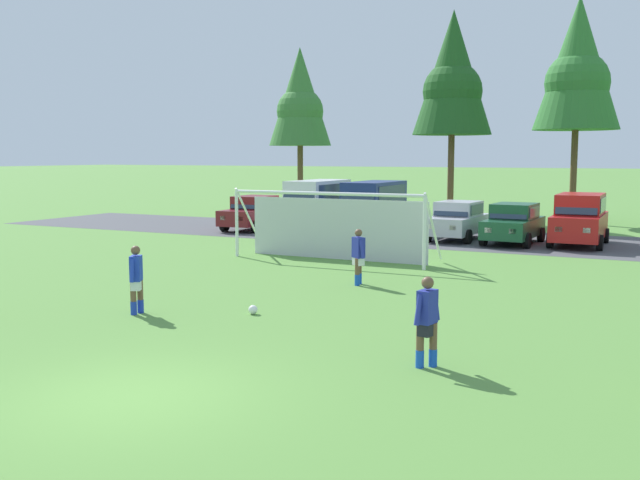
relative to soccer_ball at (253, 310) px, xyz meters
The scene contains 16 objects.
ground_plane 9.22m from the soccer_ball, 81.09° to the left, with size 400.00×400.00×0.00m, color #598C3D.
parking_lot_strip 17.74m from the soccer_ball, 85.39° to the left, with size 52.00×8.40×0.01m, color #4C4C51.
soccer_ball is the anchor object (origin of this frame).
soccer_goal 9.37m from the soccer_ball, 103.37° to the left, with size 7.44×1.95×2.57m.
player_striker_near 5.61m from the soccer_ball, 24.54° to the right, with size 0.34×0.72×1.64m.
player_midfield_center 2.87m from the soccer_ball, 154.74° to the right, with size 0.39×0.72×1.64m.
player_winger_left 4.86m from the soccer_ball, 82.05° to the left, with size 0.61×0.55×1.64m.
parked_car_slot_far_left 19.75m from the soccer_ball, 121.61° to the left, with size 2.12×4.25×1.72m.
parked_car_slot_left 19.40m from the soccer_ball, 112.21° to the left, with size 2.23×4.81×2.52m.
parked_car_slot_center_left 18.10m from the soccer_ball, 103.18° to the left, with size 2.21×4.81×2.52m.
parked_car_slot_center 17.16m from the soccer_ball, 89.59° to the left, with size 2.19×4.28×1.72m.
parked_car_slot_center_right 17.00m from the soccer_ball, 80.97° to the left, with size 2.18×4.27×1.72m.
parked_car_slot_right 18.26m from the soccer_ball, 73.25° to the left, with size 2.18×4.62×2.16m.
tree_left_edge 30.32m from the soccer_ball, 115.83° to the left, with size 3.94×3.94×10.51m.
tree_mid_left 27.15m from the soccer_ball, 96.12° to the left, with size 4.43×4.43×11.80m.
tree_center_back 29.39m from the soccer_ball, 82.65° to the left, with size 4.64×4.64×12.38m.
Camera 1 is at (7.55, -8.54, 3.77)m, focal length 40.66 mm.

